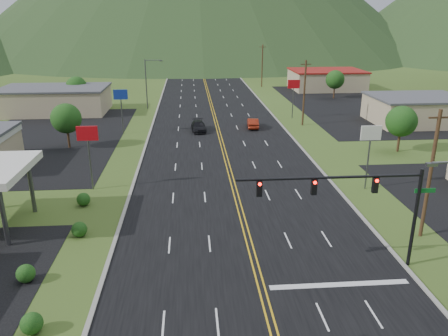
{
  "coord_description": "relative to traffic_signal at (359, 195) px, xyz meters",
  "views": [
    {
      "loc": [
        -4.24,
        -11.15,
        16.18
      ],
      "look_at": [
        -1.55,
        22.38,
        4.5
      ],
      "focal_mm": 35.0,
      "sensor_mm": 36.0,
      "label": 1
    }
  ],
  "objects": [
    {
      "name": "traffic_signal",
      "position": [
        0.0,
        0.0,
        0.0
      ],
      "size": [
        13.1,
        0.43,
        7.0
      ],
      "color": "black",
      "rests_on": "ground"
    },
    {
      "name": "streetlight_west",
      "position": [
        -18.16,
        56.0,
        -0.15
      ],
      "size": [
        3.28,
        0.25,
        9.0
      ],
      "color": "#59595E",
      "rests_on": "ground"
    },
    {
      "name": "building_west_far",
      "position": [
        -34.48,
        54.0,
        -3.07
      ],
      "size": [
        18.4,
        11.4,
        4.5
      ],
      "color": "tan",
      "rests_on": "ground"
    },
    {
      "name": "building_east_mid",
      "position": [
        25.52,
        41.0,
        -3.17
      ],
      "size": [
        14.4,
        11.4,
        4.3
      ],
      "color": "tan",
      "rests_on": "ground"
    },
    {
      "name": "building_east_far",
      "position": [
        21.52,
        76.0,
        -3.07
      ],
      "size": [
        16.4,
        12.4,
        4.5
      ],
      "color": "tan",
      "rests_on": "ground"
    },
    {
      "name": "pole_sign_west_a",
      "position": [
        -20.48,
        16.0,
        -0.28
      ],
      "size": [
        2.0,
        0.18,
        6.4
      ],
      "color": "#59595E",
      "rests_on": "ground"
    },
    {
      "name": "pole_sign_west_b",
      "position": [
        -20.48,
        38.0,
        -0.28
      ],
      "size": [
        2.0,
        0.18,
        6.4
      ],
      "color": "#59595E",
      "rests_on": "ground"
    },
    {
      "name": "pole_sign_east_a",
      "position": [
        6.52,
        14.0,
        -0.28
      ],
      "size": [
        2.0,
        0.18,
        6.4
      ],
      "color": "#59595E",
      "rests_on": "ground"
    },
    {
      "name": "pole_sign_east_b",
      "position": [
        6.52,
        46.0,
        -0.28
      ],
      "size": [
        2.0,
        0.18,
        6.4
      ],
      "color": "#59595E",
      "rests_on": "ground"
    },
    {
      "name": "tree_west_a",
      "position": [
        -26.48,
        31.0,
        -1.44
      ],
      "size": [
        3.84,
        3.84,
        5.82
      ],
      "color": "#382314",
      "rests_on": "ground"
    },
    {
      "name": "tree_west_b",
      "position": [
        -31.48,
        58.0,
        -1.44
      ],
      "size": [
        3.84,
        3.84,
        5.82
      ],
      "color": "#382314",
      "rests_on": "ground"
    },
    {
      "name": "tree_east_a",
      "position": [
        15.52,
        26.0,
        -1.44
      ],
      "size": [
        3.84,
        3.84,
        5.82
      ],
      "color": "#382314",
      "rests_on": "ground"
    },
    {
      "name": "tree_east_b",
      "position": [
        19.52,
        64.0,
        -1.44
      ],
      "size": [
        3.84,
        3.84,
        5.82
      ],
      "color": "#382314",
      "rests_on": "ground"
    },
    {
      "name": "utility_pole_a",
      "position": [
        7.02,
        4.0,
        -0.2
      ],
      "size": [
        1.6,
        0.28,
        10.0
      ],
      "color": "#382314",
      "rests_on": "ground"
    },
    {
      "name": "utility_pole_b",
      "position": [
        7.02,
        41.0,
        -0.2
      ],
      "size": [
        1.6,
        0.28,
        10.0
      ],
      "color": "#382314",
      "rests_on": "ground"
    },
    {
      "name": "utility_pole_c",
      "position": [
        7.02,
        81.0,
        -0.2
      ],
      "size": [
        1.6,
        0.28,
        10.0
      ],
      "color": "#382314",
      "rests_on": "ground"
    },
    {
      "name": "utility_pole_d",
      "position": [
        7.02,
        121.0,
        -0.2
      ],
      "size": [
        1.6,
        0.28,
        10.0
      ],
      "color": "#382314",
      "rests_on": "ground"
    },
    {
      "name": "car_dark_mid",
      "position": [
        -9.44,
        38.31,
        -4.61
      ],
      "size": [
        2.26,
        5.04,
        1.43
      ],
      "primitive_type": "imported",
      "rotation": [
        0.0,
        0.0,
        0.05
      ],
      "color": "black",
      "rests_on": "ground"
    },
    {
      "name": "car_red_far",
      "position": [
        -1.07,
        39.73,
        -4.59
      ],
      "size": [
        1.92,
        4.6,
        1.48
      ],
      "primitive_type": "imported",
      "rotation": [
        0.0,
        0.0,
        3.06
      ],
      "color": "maroon",
      "rests_on": "ground"
    }
  ]
}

